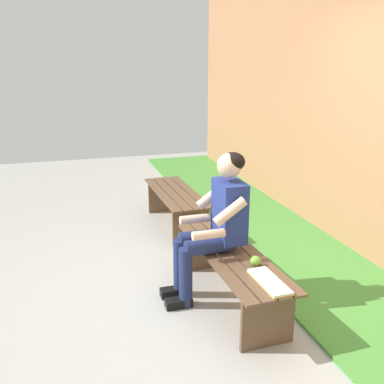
{
  "coord_description": "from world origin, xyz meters",
  "views": [
    {
      "loc": [
        -2.98,
        1.24,
        1.94
      ],
      "look_at": [
        0.63,
        0.15,
        0.79
      ],
      "focal_mm": 40.64,
      "sensor_mm": 36.0,
      "label": 1
    }
  ],
  "objects_px": {
    "bench_near": "(232,266)",
    "bench_far": "(176,201)",
    "person_seated": "(215,221)",
    "book_open": "(269,282)",
    "apple": "(255,261)"
  },
  "relations": [
    {
      "from": "bench_near",
      "to": "apple",
      "type": "height_order",
      "value": "apple"
    },
    {
      "from": "person_seated",
      "to": "apple",
      "type": "relative_size",
      "value": 15.82
    },
    {
      "from": "apple",
      "to": "book_open",
      "type": "xyz_separation_m",
      "value": [
        -0.28,
        0.02,
        -0.03
      ]
    },
    {
      "from": "bench_near",
      "to": "bench_far",
      "type": "distance_m",
      "value": 1.79
    },
    {
      "from": "book_open",
      "to": "apple",
      "type": "bearing_deg",
      "value": -5.86
    },
    {
      "from": "bench_near",
      "to": "bench_far",
      "type": "bearing_deg",
      "value": 0.0
    },
    {
      "from": "bench_near",
      "to": "book_open",
      "type": "xyz_separation_m",
      "value": [
        -0.53,
        -0.07,
        0.12
      ]
    },
    {
      "from": "bench_near",
      "to": "apple",
      "type": "xyz_separation_m",
      "value": [
        -0.25,
        -0.09,
        0.15
      ]
    },
    {
      "from": "bench_far",
      "to": "book_open",
      "type": "xyz_separation_m",
      "value": [
        -2.32,
        -0.07,
        0.12
      ]
    },
    {
      "from": "person_seated",
      "to": "book_open",
      "type": "bearing_deg",
      "value": -166.01
    },
    {
      "from": "bench_far",
      "to": "apple",
      "type": "xyz_separation_m",
      "value": [
        -2.04,
        -0.09,
        0.15
      ]
    },
    {
      "from": "person_seated",
      "to": "book_open",
      "type": "xyz_separation_m",
      "value": [
        -0.67,
        -0.17,
        -0.23
      ]
    },
    {
      "from": "bench_near",
      "to": "person_seated",
      "type": "xyz_separation_m",
      "value": [
        0.13,
        0.1,
        0.35
      ]
    },
    {
      "from": "bench_far",
      "to": "person_seated",
      "type": "xyz_separation_m",
      "value": [
        -1.66,
        0.1,
        0.36
      ]
    },
    {
      "from": "person_seated",
      "to": "book_open",
      "type": "distance_m",
      "value": 0.72
    }
  ]
}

